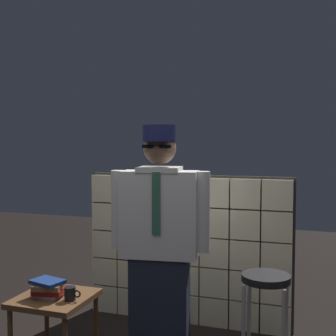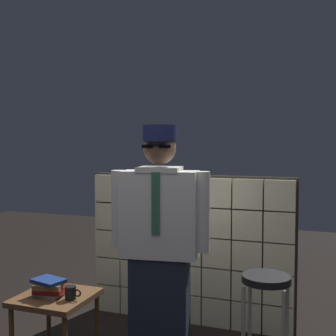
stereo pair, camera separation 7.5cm
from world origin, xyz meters
name	(u,v)px [view 1 (the left image)]	position (x,y,z in m)	size (l,w,h in m)	color
glass_block_wall	(186,250)	(0.00, 1.29, 0.67)	(1.92, 0.10, 1.38)	beige
standing_person	(160,246)	(0.08, 0.34, 0.92)	(0.71, 0.34, 1.77)	#1E2333
bar_stool	(266,301)	(0.80, 0.54, 0.55)	(0.34, 0.34, 0.73)	black
side_table	(55,305)	(-0.68, 0.18, 0.46)	(0.52, 0.52, 0.54)	brown
book_stack	(49,288)	(-0.70, 0.15, 0.60)	(0.26, 0.23, 0.13)	gray
coffee_mug	(70,294)	(-0.52, 0.14, 0.58)	(0.13, 0.08, 0.09)	black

